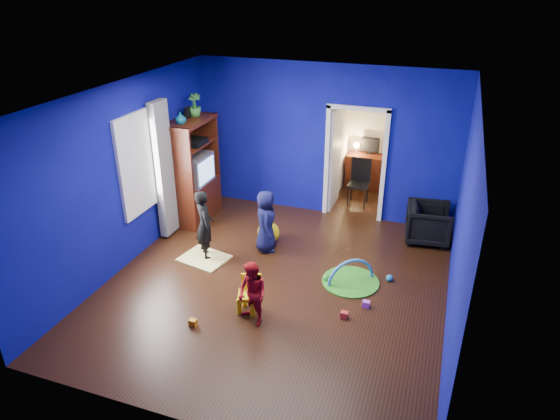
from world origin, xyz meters
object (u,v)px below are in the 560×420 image
(armchair, at_px, (428,223))
(child_navy, at_px, (266,221))
(child_black, at_px, (205,225))
(folding_chair, at_px, (359,184))
(vase, at_px, (180,118))
(toddler_red, at_px, (252,294))
(play_mat, at_px, (350,282))
(crt_tv, at_px, (195,169))
(kid_chair, at_px, (248,296))
(tv_armoire, at_px, (194,171))
(study_desk, at_px, (367,171))
(hopper_ball, at_px, (268,233))

(armchair, distance_m, child_navy, 2.87)
(child_black, distance_m, folding_chair, 3.51)
(vase, bearing_deg, toddler_red, -45.90)
(child_black, distance_m, play_mat, 2.52)
(crt_tv, distance_m, kid_chair, 3.25)
(folding_chair, bearing_deg, tv_armoire, -149.69)
(toddler_red, bearing_deg, armchair, 86.88)
(play_mat, distance_m, folding_chair, 2.93)
(armchair, relative_size, play_mat, 0.85)
(study_desk, bearing_deg, hopper_ball, -110.94)
(vase, distance_m, hopper_ball, 2.50)
(tv_armoire, height_order, hopper_ball, tv_armoire)
(hopper_ball, bearing_deg, folding_chair, 60.84)
(vase, height_order, kid_chair, vase)
(vase, bearing_deg, kid_chair, -45.29)
(play_mat, bearing_deg, hopper_ball, 154.98)
(toddler_red, distance_m, folding_chair, 4.29)
(child_black, xyz_separation_m, play_mat, (2.45, 0.03, -0.59))
(child_black, bearing_deg, kid_chair, -172.89)
(child_black, xyz_separation_m, toddler_red, (1.39, -1.36, -0.14))
(kid_chair, bearing_deg, play_mat, 26.22)
(child_black, height_order, toddler_red, child_black)
(hopper_ball, distance_m, folding_chair, 2.41)
(vase, bearing_deg, study_desk, 45.88)
(crt_tv, bearing_deg, child_navy, -22.74)
(hopper_ball, height_order, play_mat, hopper_ball)
(folding_chair, bearing_deg, vase, -145.36)
(hopper_ball, xyz_separation_m, play_mat, (1.64, -0.76, -0.18))
(kid_chair, height_order, study_desk, study_desk)
(armchair, distance_m, toddler_red, 3.76)
(vase, distance_m, play_mat, 3.98)
(child_black, distance_m, hopper_ball, 1.21)
(vase, xyz_separation_m, play_mat, (3.29, -0.91, -2.05))
(vase, height_order, play_mat, vase)
(armchair, xyz_separation_m, tv_armoire, (-4.28, -0.55, 0.64))
(child_navy, relative_size, kid_chair, 2.18)
(study_desk, bearing_deg, child_navy, -108.70)
(tv_armoire, height_order, study_desk, tv_armoire)
(child_navy, distance_m, toddler_red, 1.98)
(kid_chair, bearing_deg, study_desk, 63.19)
(crt_tv, bearing_deg, armchair, 7.36)
(armchair, relative_size, vase, 3.68)
(tv_armoire, distance_m, kid_chair, 3.26)
(vase, bearing_deg, child_black, -48.36)
(tv_armoire, distance_m, hopper_ball, 1.88)
(folding_chair, bearing_deg, toddler_red, -97.87)
(tv_armoire, relative_size, play_mat, 2.23)
(child_black, relative_size, crt_tv, 1.71)
(armchair, height_order, study_desk, study_desk)
(play_mat, bearing_deg, child_navy, 162.05)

